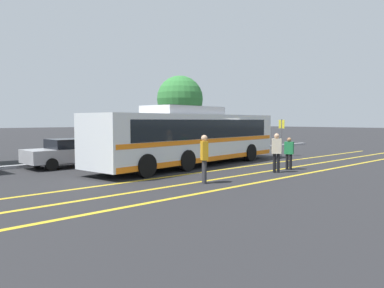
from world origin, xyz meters
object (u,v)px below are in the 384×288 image
Objects in this scene: transit_bus at (192,136)px; pedestrian_1 at (277,150)px; pedestrian_2 at (204,156)px; bus_stop_sign at (281,133)px; parked_car_1 at (70,152)px; parked_car_2 at (165,146)px; parked_car_3 at (227,142)px; pedestrian_0 at (289,152)px; tree_1 at (180,99)px.

transit_bus is 7.18× the size of pedestrian_1.
transit_bus reaches higher than pedestrian_2.
pedestrian_1 is (1.01, -4.57, -0.53)m from transit_bus.
pedestrian_2 is at bearing -77.25° from bus_stop_sign.
parked_car_2 is at bearing 90.03° from parked_car_1.
pedestrian_1 reaches higher than parked_car_3.
transit_bus is 5.22× the size of bus_stop_sign.
transit_bus is 6.32m from parked_car_1.
pedestrian_0 is 1.32m from pedestrian_1.
bus_stop_sign is at bearing -84.77° from tree_1.
tree_1 reaches higher than pedestrian_2.
pedestrian_2 is 11.94m from bus_stop_sign.
pedestrian_2 reaches higher than pedestrian_1.
parked_car_3 is 11.09m from pedestrian_1.
pedestrian_2 is 17.10m from tree_1.
parked_car_3 is (12.53, 0.35, 0.03)m from parked_car_1.
parked_car_2 is 0.77× the size of tree_1.
pedestrian_0 reaches higher than parked_car_3.
pedestrian_2 is at bearing 8.68° from parked_car_1.
bus_stop_sign is at bearing -178.68° from parked_car_3.
pedestrian_2 is at bearing -27.04° from parked_car_2.
parked_car_3 is at bearing 112.31° from transit_bus.
parked_car_2 is 2.58× the size of pedestrian_1.
parked_car_3 is 4.73m from bus_stop_sign.
transit_bus is at bearing -27.08° from pedestrian_1.
pedestrian_1 is (-1.30, -0.17, 0.15)m from pedestrian_0.
pedestrian_2 reaches higher than parked_car_3.
bus_stop_sign reaches higher than pedestrian_0.
pedestrian_1 is at bearing 5.50° from transit_bus.
pedestrian_0 is 0.63× the size of bus_stop_sign.
pedestrian_0 is at bearing 20.78° from transit_bus.
parked_car_2 is 1.87× the size of bus_stop_sign.
parked_car_1 is 13.38m from bus_stop_sign.
bus_stop_sign reaches higher than pedestrian_1.
tree_1 is at bearing 9.16° from parked_car_3.
parked_car_1 is 2.92× the size of pedestrian_0.
pedestrian_1 is (-0.45, -8.63, 0.28)m from parked_car_2.
tree_1 is at bearing 111.58° from parked_car_1.
pedestrian_1 is at bearing -113.79° from tree_1.
tree_1 is (11.79, 4.89, 3.40)m from parked_car_1.
parked_car_3 is at bearing 159.68° from pedestrian_2.
pedestrian_1 is 0.73× the size of bus_stop_sign.
parked_car_2 is 9.78m from pedestrian_2.
bus_stop_sign is at bearing -71.57° from pedestrian_0.
parked_car_2 is 8.64m from pedestrian_1.
pedestrian_0 is at bearing -121.95° from pedestrian_1.
bus_stop_sign is (11.22, 4.03, 0.50)m from pedestrian_2.
pedestrian_2 is 0.75× the size of bus_stop_sign.
parked_car_3 is 0.68× the size of tree_1.
parked_car_3 is 14.11m from pedestrian_2.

